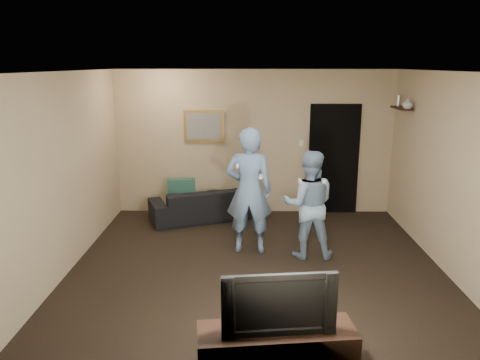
{
  "coord_description": "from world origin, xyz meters",
  "views": [
    {
      "loc": [
        -0.14,
        -5.88,
        2.69
      ],
      "look_at": [
        -0.22,
        0.3,
        1.15
      ],
      "focal_mm": 35.0,
      "sensor_mm": 36.0,
      "label": 1
    }
  ],
  "objects_px": {
    "sofa": "(205,203)",
    "television": "(277,300)",
    "tv_console": "(276,354)",
    "wii_player_left": "(249,191)",
    "wii_player_right": "(309,205)"
  },
  "relations": [
    {
      "from": "sofa",
      "to": "wii_player_right",
      "type": "height_order",
      "value": "wii_player_right"
    },
    {
      "from": "tv_console",
      "to": "wii_player_right",
      "type": "bearing_deg",
      "value": 70.82
    },
    {
      "from": "sofa",
      "to": "wii_player_left",
      "type": "height_order",
      "value": "wii_player_left"
    },
    {
      "from": "television",
      "to": "wii_player_left",
      "type": "bearing_deg",
      "value": 87.9
    },
    {
      "from": "tv_console",
      "to": "wii_player_right",
      "type": "height_order",
      "value": "wii_player_right"
    },
    {
      "from": "sofa",
      "to": "wii_player_left",
      "type": "xyz_separation_m",
      "value": [
        0.77,
        -1.46,
        0.64
      ]
    },
    {
      "from": "tv_console",
      "to": "wii_player_left",
      "type": "bearing_deg",
      "value": 87.9
    },
    {
      "from": "sofa",
      "to": "television",
      "type": "height_order",
      "value": "television"
    },
    {
      "from": "sofa",
      "to": "wii_player_right",
      "type": "bearing_deg",
      "value": 113.36
    },
    {
      "from": "sofa",
      "to": "tv_console",
      "type": "xyz_separation_m",
      "value": [
        0.99,
        -4.38,
        -0.03
      ]
    },
    {
      "from": "television",
      "to": "wii_player_right",
      "type": "xyz_separation_m",
      "value": [
        0.61,
        2.73,
        0.0
      ]
    },
    {
      "from": "tv_console",
      "to": "wii_player_right",
      "type": "xyz_separation_m",
      "value": [
        0.61,
        2.73,
        0.52
      ]
    },
    {
      "from": "television",
      "to": "wii_player_right",
      "type": "relative_size",
      "value": 0.62
    },
    {
      "from": "sofa",
      "to": "television",
      "type": "xyz_separation_m",
      "value": [
        0.99,
        -4.38,
        0.49
      ]
    },
    {
      "from": "sofa",
      "to": "wii_player_right",
      "type": "relative_size",
      "value": 1.24
    }
  ]
}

